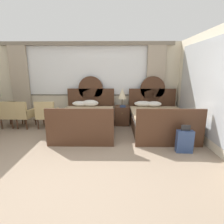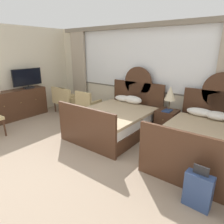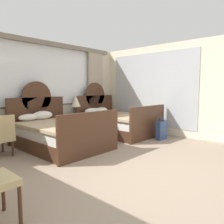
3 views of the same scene
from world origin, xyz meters
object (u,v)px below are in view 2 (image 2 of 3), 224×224
(nightstand_between_beds, at_px, (167,122))
(bed_near_window, at_px, (116,119))
(armchair_by_window_left, at_px, (87,104))
(suitcase_on_floor, at_px, (198,191))
(armchair_by_window_centre, at_px, (70,100))
(table_lamp_on_nightstand, at_px, (170,94))
(armchair_by_window_right, at_px, (63,98))
(book_on_nightstand, at_px, (167,111))
(bed_near_mirror, at_px, (205,142))
(dresser_minibar, at_px, (17,104))
(tv_flatscreen, at_px, (27,78))

(nightstand_between_beds, bearing_deg, bed_near_window, -147.85)
(armchair_by_window_left, height_order, suitcase_on_floor, armchair_by_window_left)
(armchair_by_window_centre, bearing_deg, nightstand_between_beds, 6.81)
(table_lamp_on_nightstand, distance_m, armchair_by_window_right, 3.55)
(book_on_nightstand, distance_m, armchair_by_window_centre, 3.18)
(armchair_by_window_centre, relative_size, armchair_by_window_right, 1.00)
(book_on_nightstand, bearing_deg, bed_near_window, -152.35)
(table_lamp_on_nightstand, relative_size, armchair_by_window_left, 0.68)
(bed_near_mirror, height_order, suitcase_on_floor, bed_near_mirror)
(book_on_nightstand, xyz_separation_m, armchair_by_window_right, (-3.50, -0.28, -0.17))
(dresser_minibar, xyz_separation_m, tv_flatscreen, (0.02, 0.42, 0.74))
(armchair_by_window_centre, height_order, armchair_by_window_right, same)
(book_on_nightstand, height_order, armchair_by_window_centre, armchair_by_window_centre)
(bed_near_window, bearing_deg, table_lamp_on_nightstand, 33.54)
(nightstand_between_beds, bearing_deg, table_lamp_on_nightstand, 76.54)
(tv_flatscreen, height_order, suitcase_on_floor, tv_flatscreen)
(book_on_nightstand, xyz_separation_m, armchair_by_window_left, (-2.37, -0.28, -0.17))
(tv_flatscreen, bearing_deg, table_lamp_on_nightstand, 16.98)
(suitcase_on_floor, bearing_deg, table_lamp_on_nightstand, 121.69)
(bed_near_window, bearing_deg, dresser_minibar, -162.50)
(bed_near_window, bearing_deg, tv_flatscreen, -169.88)
(bed_near_mirror, relative_size, suitcase_on_floor, 3.44)
(armchair_by_window_left, distance_m, suitcase_on_floor, 4.00)
(table_lamp_on_nightstand, relative_size, book_on_nightstand, 2.25)
(bed_near_mirror, height_order, nightstand_between_beds, bed_near_mirror)
(dresser_minibar, bearing_deg, tv_flatscreen, 86.68)
(bed_near_window, xyz_separation_m, bed_near_mirror, (2.10, -0.00, -0.00))
(table_lamp_on_nightstand, bearing_deg, dresser_minibar, -157.91)
(table_lamp_on_nightstand, relative_size, armchair_by_window_centre, 0.68)
(tv_flatscreen, xyz_separation_m, armchair_by_window_right, (0.59, 0.82, -0.71))
(armchair_by_window_centre, height_order, suitcase_on_floor, armchair_by_window_centre)
(armchair_by_window_centre, bearing_deg, tv_flatscreen, -138.17)
(book_on_nightstand, relative_size, armchair_by_window_right, 0.30)
(bed_near_window, relative_size, table_lamp_on_nightstand, 3.69)
(tv_flatscreen, bearing_deg, dresser_minibar, -93.32)
(nightstand_between_beds, bearing_deg, armchair_by_window_left, -170.90)
(table_lamp_on_nightstand, xyz_separation_m, armchair_by_window_right, (-3.48, -0.42, -0.56))
(armchair_by_window_left, bearing_deg, dresser_minibar, -144.44)
(armchair_by_window_left, height_order, armchair_by_window_centre, same)
(table_lamp_on_nightstand, bearing_deg, bed_near_window, -146.46)
(nightstand_between_beds, distance_m, book_on_nightstand, 0.34)
(armchair_by_window_left, xyz_separation_m, armchair_by_window_centre, (-0.79, 0.00, 0.00))
(armchair_by_window_centre, bearing_deg, suitcase_on_floor, -20.58)
(book_on_nightstand, xyz_separation_m, dresser_minibar, (-4.11, -1.52, -0.20))
(dresser_minibar, xyz_separation_m, armchair_by_window_left, (1.74, 1.24, 0.03))
(bed_near_window, distance_m, dresser_minibar, 3.17)
(bed_near_mirror, relative_size, armchair_by_window_right, 2.52)
(dresser_minibar, bearing_deg, bed_near_window, 17.50)
(bed_near_window, bearing_deg, book_on_nightstand, 27.65)
(nightstand_between_beds, height_order, tv_flatscreen, tv_flatscreen)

